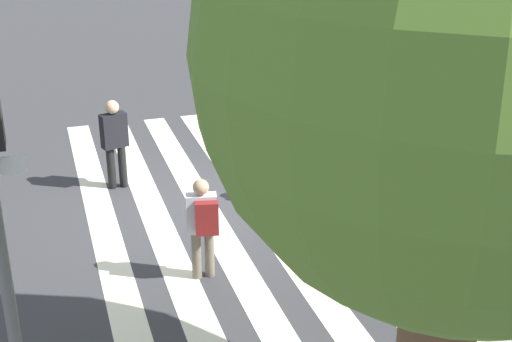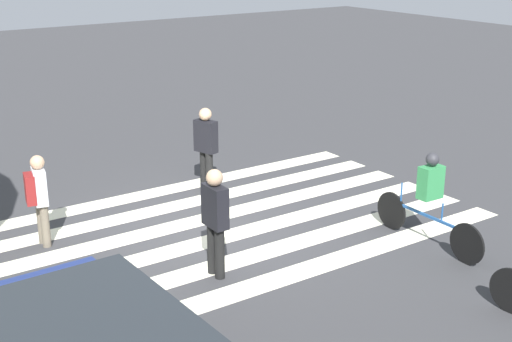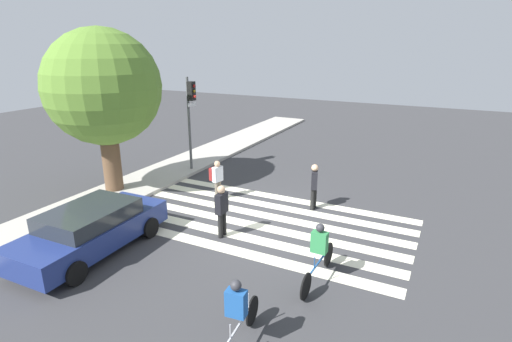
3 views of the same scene
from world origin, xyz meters
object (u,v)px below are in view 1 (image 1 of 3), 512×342
(street_tree, at_px, (470,58))
(cyclist_mid_street, at_px, (306,98))
(pedestrian_adult_yellow_jacket, at_px, (323,154))
(pedestrian_child_with_backpack, at_px, (203,222))
(pedestrian_adult_blue_shirt, at_px, (115,139))
(cyclist_far_lane, at_px, (443,94))

(street_tree, bearing_deg, cyclist_mid_street, -104.39)
(street_tree, relative_size, cyclist_mid_street, 2.72)
(pedestrian_adult_yellow_jacket, height_order, pedestrian_child_with_backpack, pedestrian_adult_yellow_jacket)
(pedestrian_adult_yellow_jacket, distance_m, pedestrian_adult_blue_shirt, 3.87)
(street_tree, xyz_separation_m, pedestrian_adult_yellow_jacket, (-1.39, -6.00, -3.25))
(street_tree, distance_m, cyclist_far_lane, 10.92)
(pedestrian_adult_yellow_jacket, relative_size, cyclist_far_lane, 0.74)
(pedestrian_adult_yellow_jacket, xyz_separation_m, cyclist_far_lane, (-4.10, -2.82, -0.10))
(pedestrian_child_with_backpack, bearing_deg, pedestrian_adult_yellow_jacket, 46.73)
(pedestrian_adult_yellow_jacket, height_order, cyclist_far_lane, pedestrian_adult_yellow_jacket)
(cyclist_far_lane, xyz_separation_m, cyclist_mid_street, (3.06, -0.67, 0.00))
(cyclist_mid_street, bearing_deg, pedestrian_adult_yellow_jacket, 74.77)
(street_tree, height_order, pedestrian_child_with_backpack, street_tree)
(street_tree, xyz_separation_m, pedestrian_child_with_backpack, (1.22, -4.19, -3.30))
(pedestrian_adult_yellow_jacket, bearing_deg, pedestrian_adult_blue_shirt, -28.06)
(pedestrian_adult_blue_shirt, xyz_separation_m, pedestrian_child_with_backpack, (-0.78, 3.68, -0.05))
(pedestrian_child_with_backpack, height_order, cyclist_far_lane, cyclist_far_lane)
(street_tree, xyz_separation_m, cyclist_far_lane, (-5.49, -8.83, -3.35))
(cyclist_far_lane, height_order, cyclist_mid_street, cyclist_mid_street)
(street_tree, distance_m, pedestrian_adult_yellow_jacket, 6.97)
(street_tree, xyz_separation_m, pedestrian_adult_blue_shirt, (2.00, -7.87, -3.25))
(cyclist_far_lane, bearing_deg, pedestrian_adult_blue_shirt, 1.63)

